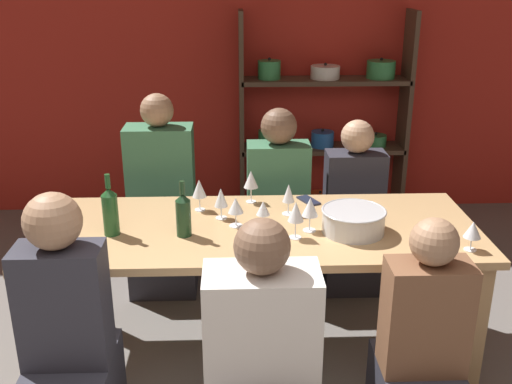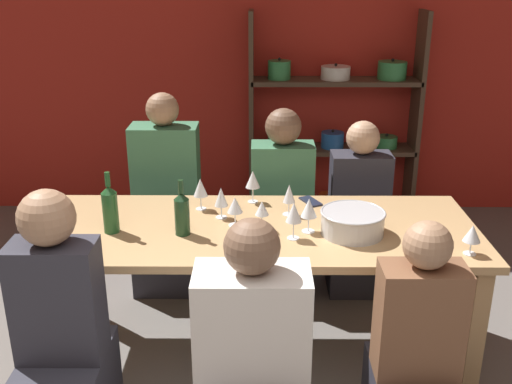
# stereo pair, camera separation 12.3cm
# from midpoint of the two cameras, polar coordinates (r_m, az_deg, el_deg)

# --- Properties ---
(wall_back_red) EXTENTS (8.80, 0.06, 2.70)m
(wall_back_red) POSITION_cam_midpoint_polar(r_m,az_deg,el_deg) (5.01, -0.65, 13.21)
(wall_back_red) COLOR red
(wall_back_red) RESTS_ON ground_plane
(shelf_unit) EXTENTS (1.37, 0.30, 1.69)m
(shelf_unit) POSITION_cam_midpoint_polar(r_m,az_deg,el_deg) (4.97, 7.92, 5.67)
(shelf_unit) COLOR #4C3828
(shelf_unit) RESTS_ON ground_plane
(dining_table) EXTENTS (2.25, 0.88, 0.76)m
(dining_table) POSITION_cam_midpoint_polar(r_m,az_deg,el_deg) (3.10, 1.13, -4.84)
(dining_table) COLOR tan
(dining_table) RESTS_ON ground_plane
(mixing_bowl) EXTENTS (0.32, 0.32, 0.12)m
(mixing_bowl) POSITION_cam_midpoint_polar(r_m,az_deg,el_deg) (3.00, 10.34, -2.81)
(mixing_bowl) COLOR #B7BABC
(mixing_bowl) RESTS_ON dining_table
(wine_bottle_green) EXTENTS (0.08, 0.08, 0.31)m
(wine_bottle_green) POSITION_cam_midpoint_polar(r_m,az_deg,el_deg) (3.02, -12.60, -1.54)
(wine_bottle_green) COLOR #1E4C23
(wine_bottle_green) RESTS_ON dining_table
(wine_bottle_dark) EXTENTS (0.07, 0.07, 0.28)m
(wine_bottle_dark) POSITION_cam_midpoint_polar(r_m,az_deg,el_deg) (2.94, -5.88, -2.00)
(wine_bottle_dark) COLOR #19381E
(wine_bottle_dark) RESTS_ON dining_table
(wine_glass_white_a) EXTENTS (0.08, 0.08, 0.14)m
(wine_glass_white_a) POSITION_cam_midpoint_polar(r_m,az_deg,el_deg) (2.93, 21.04, -3.79)
(wine_glass_white_a) COLOR white
(wine_glass_white_a) RESTS_ON dining_table
(wine_glass_red_a) EXTENTS (0.08, 0.08, 0.18)m
(wine_glass_red_a) POSITION_cam_midpoint_polar(r_m,az_deg,el_deg) (3.24, -4.23, 0.35)
(wine_glass_red_a) COLOR white
(wine_glass_red_a) RESTS_ON dining_table
(wine_glass_white_b) EXTENTS (0.07, 0.07, 0.17)m
(wine_glass_white_b) POSITION_cam_midpoint_polar(r_m,az_deg,el_deg) (3.17, 4.28, -0.27)
(wine_glass_white_b) COLOR white
(wine_glass_white_b) RESTS_ON dining_table
(wine_glass_red_b) EXTENTS (0.08, 0.08, 0.19)m
(wine_glass_red_b) POSITION_cam_midpoint_polar(r_m,az_deg,el_deg) (3.33, 0.75, 1.14)
(wine_glass_red_b) COLOR white
(wine_glass_red_b) RESTS_ON dining_table
(wine_glass_red_c) EXTENTS (0.07, 0.07, 0.15)m
(wine_glass_red_c) POSITION_cam_midpoint_polar(r_m,az_deg,el_deg) (2.98, 1.75, -1.69)
(wine_glass_red_c) COLOR white
(wine_glass_red_c) RESTS_ON dining_table
(wine_glass_red_d) EXTENTS (0.07, 0.07, 0.17)m
(wine_glass_red_d) POSITION_cam_midpoint_polar(r_m,az_deg,el_deg) (3.12, -2.22, -0.56)
(wine_glass_red_d) COLOR white
(wine_glass_red_d) RESTS_ON dining_table
(wine_glass_red_e) EXTENTS (0.07, 0.07, 0.15)m
(wine_glass_red_e) POSITION_cam_midpoint_polar(r_m,az_deg,el_deg) (2.86, 18.46, -3.98)
(wine_glass_red_e) COLOR white
(wine_glass_red_e) RESTS_ON dining_table
(wine_glass_white_c) EXTENTS (0.08, 0.08, 0.18)m
(wine_glass_white_c) POSITION_cam_midpoint_polar(r_m,az_deg,el_deg) (2.97, 6.25, -1.61)
(wine_glass_white_c) COLOR white
(wine_glass_white_c) RESTS_ON dining_table
(wine_glass_white_d) EXTENTS (0.08, 0.08, 0.15)m
(wine_glass_white_d) POSITION_cam_midpoint_polar(r_m,az_deg,el_deg) (3.03, -0.85, -1.35)
(wine_glass_white_d) COLOR white
(wine_glass_white_d) RESTS_ON dining_table
(wine_glass_white_e) EXTENTS (0.08, 0.08, 0.19)m
(wine_glass_white_e) POSITION_cam_midpoint_polar(r_m,az_deg,el_deg) (2.88, 4.84, -2.04)
(wine_glass_white_e) COLOR white
(wine_glass_white_e) RESTS_ON dining_table
(cell_phone) EXTENTS (0.13, 0.17, 0.01)m
(cell_phone) POSITION_cam_midpoint_polar(r_m,az_deg,el_deg) (3.39, 6.25, -0.90)
(cell_phone) COLOR #1E2338
(cell_phone) RESTS_ON dining_table
(person_near_a) EXTENTS (0.45, 0.57, 1.13)m
(person_near_a) POSITION_cam_midpoint_polar(r_m,az_deg,el_deg) (2.56, 1.09, -17.78)
(person_near_a) COLOR #2D2D38
(person_near_a) RESTS_ON ground_plane
(person_far_a) EXTENTS (0.42, 0.53, 1.28)m
(person_far_a) POSITION_cam_midpoint_polar(r_m,az_deg,el_deg) (3.96, -7.47, -2.28)
(person_far_a) COLOR #2D2D38
(person_far_a) RESTS_ON ground_plane
(person_near_b) EXTENTS (0.35, 0.44, 1.21)m
(person_near_b) POSITION_cam_midpoint_polar(r_m,az_deg,el_deg) (2.71, -16.45, -14.80)
(person_near_b) COLOR #2D2D38
(person_near_b) RESTS_ON ground_plane
(person_far_b) EXTENTS (0.38, 0.47, 1.12)m
(person_far_b) POSITION_cam_midpoint_polar(r_m,az_deg,el_deg) (3.97, 10.49, -3.25)
(person_far_b) COLOR #2D2D38
(person_far_b) RESTS_ON ground_plane
(person_near_c) EXTENTS (0.34, 0.43, 1.09)m
(person_near_c) POSITION_cam_midpoint_polar(r_m,az_deg,el_deg) (2.73, 16.08, -16.05)
(person_near_c) COLOR #2D2D38
(person_near_c) RESTS_ON ground_plane
(person_far_c) EXTENTS (0.39, 0.48, 1.21)m
(person_far_c) POSITION_cam_midpoint_polar(r_m,az_deg,el_deg) (3.85, 3.38, -3.10)
(person_far_c) COLOR #2D2D38
(person_far_c) RESTS_ON ground_plane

